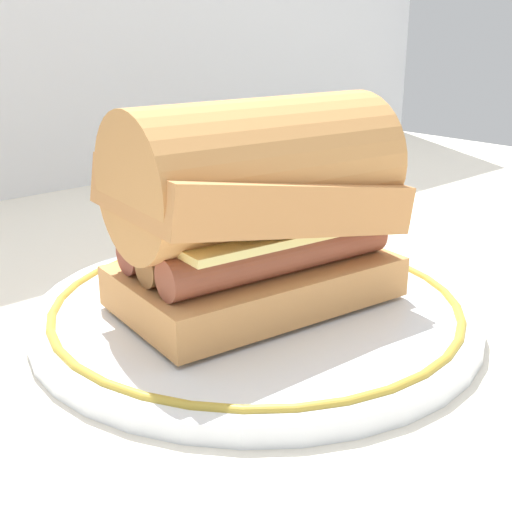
# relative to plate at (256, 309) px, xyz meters

# --- Properties ---
(ground_plane) EXTENTS (1.50, 1.50, 0.00)m
(ground_plane) POSITION_rel_plate_xyz_m (-0.03, 0.01, -0.01)
(ground_plane) COLOR silver
(plate) EXTENTS (0.29, 0.29, 0.01)m
(plate) POSITION_rel_plate_xyz_m (0.00, 0.00, 0.00)
(plate) COLOR white
(plate) RESTS_ON ground_plane
(sausage_sandwich) EXTENTS (0.19, 0.12, 0.13)m
(sausage_sandwich) POSITION_rel_plate_xyz_m (0.00, 0.00, 0.07)
(sausage_sandwich) COLOR tan
(sausage_sandwich) RESTS_ON plate
(drinking_glass) EXTENTS (0.06, 0.06, 0.11)m
(drinking_glass) POSITION_rel_plate_xyz_m (0.20, 0.14, 0.04)
(drinking_glass) COLOR silver
(drinking_glass) RESTS_ON ground_plane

